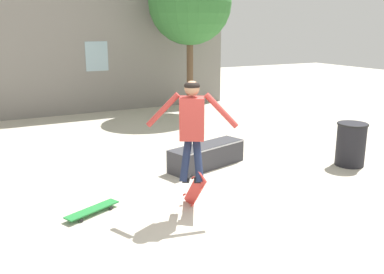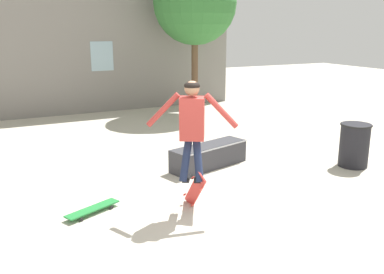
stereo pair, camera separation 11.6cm
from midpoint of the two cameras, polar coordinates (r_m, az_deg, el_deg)
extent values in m
plane|color=beige|center=(5.83, 6.62, -12.73)|extent=(40.00, 40.00, 0.00)
cube|color=gray|center=(13.80, -15.39, 11.15)|extent=(10.07, 0.40, 3.91)
cube|color=#99B7C6|center=(13.74, -12.82, 10.45)|extent=(0.70, 0.02, 0.90)
cylinder|color=brown|center=(13.42, -0.53, 8.34)|extent=(0.20, 0.20, 2.40)
sphere|color=#337033|center=(13.35, -0.56, 17.49)|extent=(2.50, 2.50, 2.50)
cube|color=#38383D|center=(8.30, 1.58, -2.51)|extent=(1.71, 0.89, 0.44)
cube|color=#B7B7BC|center=(8.09, 2.75, -1.45)|extent=(1.59, 0.47, 0.02)
cylinder|color=black|center=(8.88, 20.08, -0.92)|extent=(0.55, 0.55, 0.85)
torus|color=black|center=(8.78, 20.30, 1.62)|extent=(0.59, 0.59, 0.04)
cube|color=#B23833|center=(5.96, -0.56, 2.47)|extent=(0.42, 0.39, 0.61)
sphere|color=#A37556|center=(5.88, -0.57, 6.50)|extent=(0.29, 0.29, 0.21)
ellipsoid|color=black|center=(5.88, -0.57, 6.86)|extent=(0.30, 0.30, 0.12)
cylinder|color=#1E2847|center=(6.11, -1.34, -2.87)|extent=(0.33, 0.31, 0.67)
cube|color=black|center=(6.24, -1.30, -5.44)|extent=(0.22, 0.27, 0.07)
cylinder|color=#1E2847|center=(6.10, 0.25, -2.89)|extent=(0.21, 0.38, 0.67)
cube|color=black|center=(6.23, 0.27, -5.47)|extent=(0.22, 0.27, 0.07)
cylinder|color=#B23833|center=(5.97, -4.45, 3.61)|extent=(0.46, 0.32, 0.50)
cylinder|color=#B23833|center=(5.92, 3.37, 3.53)|extent=(0.46, 0.32, 0.50)
cube|color=red|center=(6.38, -0.13, -7.15)|extent=(0.13, 0.72, 0.76)
cylinder|color=#DB3D33|center=(6.62, -1.53, -7.67)|extent=(0.06, 0.06, 0.06)
cylinder|color=#DB3D33|center=(6.57, -0.50, -9.08)|extent=(0.06, 0.06, 0.06)
cylinder|color=#DB3D33|center=(6.16, -0.41, -5.46)|extent=(0.06, 0.06, 0.06)
cylinder|color=#DB3D33|center=(6.11, 0.71, -6.95)|extent=(0.06, 0.06, 0.06)
cube|color=#237F38|center=(6.49, -13.67, -9.38)|extent=(0.87, 0.52, 0.02)
cylinder|color=black|center=(6.74, -12.37, -8.82)|extent=(0.06, 0.04, 0.05)
cylinder|color=black|center=(6.59, -11.22, -9.30)|extent=(0.06, 0.04, 0.05)
cylinder|color=black|center=(6.45, -16.13, -10.18)|extent=(0.06, 0.04, 0.05)
cylinder|color=black|center=(6.29, -15.02, -10.73)|extent=(0.06, 0.04, 0.05)
camera|label=1|loc=(0.06, -90.55, -0.14)|focal=40.00mm
camera|label=2|loc=(0.06, 89.45, 0.14)|focal=40.00mm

